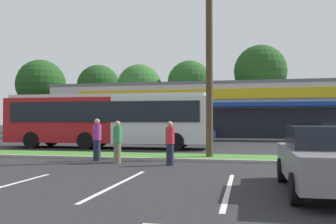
% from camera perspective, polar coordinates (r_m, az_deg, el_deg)
% --- Properties ---
extents(grass_median, '(56.00, 2.20, 0.12)m').
position_cam_1_polar(grass_median, '(16.81, -3.86, -6.85)').
color(grass_median, '#427A2D').
rests_on(grass_median, ground_plane).
extents(curb_lip, '(56.00, 0.24, 0.12)m').
position_cam_1_polar(curb_lip, '(15.64, -5.09, -7.25)').
color(curb_lip, '#99968C').
rests_on(curb_lip, ground_plane).
extents(parking_stripe_2, '(0.12, 4.80, 0.01)m').
position_cam_1_polar(parking_stripe_2, '(9.91, -7.78, -11.02)').
color(parking_stripe_2, silver).
rests_on(parking_stripe_2, ground_plane).
extents(parking_stripe_3, '(0.12, 4.80, 0.01)m').
position_cam_1_polar(parking_stripe_3, '(9.22, 9.36, -11.74)').
color(parking_stripe_3, silver).
rests_on(parking_stripe_3, ground_plane).
extents(storefront_building, '(30.82, 11.60, 5.18)m').
position_cam_1_polar(storefront_building, '(37.36, 7.21, 0.07)').
color(storefront_building, '#BCB7AD').
rests_on(storefront_building, ground_plane).
extents(tree_far_left, '(6.92, 6.92, 10.29)m').
position_cam_1_polar(tree_far_left, '(55.08, -19.13, 4.08)').
color(tree_far_left, '#473323').
rests_on(tree_far_left, ground_plane).
extents(tree_left, '(5.95, 5.95, 9.45)m').
position_cam_1_polar(tree_left, '(52.08, -10.75, 3.94)').
color(tree_left, '#473323').
rests_on(tree_left, ground_plane).
extents(tree_mid_left, '(5.83, 5.83, 8.98)m').
position_cam_1_polar(tree_mid_left, '(47.78, -4.49, 3.90)').
color(tree_mid_left, '#473323').
rests_on(tree_mid_left, ground_plane).
extents(tree_mid, '(5.72, 5.72, 9.44)m').
position_cam_1_polar(tree_mid, '(47.58, 3.38, 4.55)').
color(tree_mid, '#473323').
rests_on(tree_mid, ground_plane).
extents(tree_mid_right, '(6.19, 6.19, 10.62)m').
position_cam_1_polar(tree_mid_right, '(44.94, 14.15, 6.15)').
color(tree_mid_right, '#473323').
rests_on(tree_mid_right, ground_plane).
extents(utility_pole, '(3.11, 2.39, 10.37)m').
position_cam_1_polar(utility_pole, '(16.43, 5.93, 12.25)').
color(utility_pole, '#4C3826').
rests_on(utility_pole, ground_plane).
extents(city_bus, '(12.66, 2.90, 3.25)m').
position_cam_1_polar(city_bus, '(22.74, -9.31, -1.09)').
color(city_bus, '#AD191E').
rests_on(city_bus, ground_plane).
extents(car_2, '(4.76, 1.97, 1.49)m').
position_cam_1_polar(car_2, '(26.83, 2.27, -3.29)').
color(car_2, navy).
rests_on(car_2, ground_plane).
extents(car_4, '(1.93, 4.56, 1.54)m').
position_cam_1_polar(car_4, '(9.34, 23.30, -6.67)').
color(car_4, slate).
rests_on(car_4, ground_plane).
extents(pedestrian_near_bench, '(0.34, 0.34, 1.66)m').
position_cam_1_polar(pedestrian_near_bench, '(14.63, -7.86, -4.61)').
color(pedestrian_near_bench, '#726651').
rests_on(pedestrian_near_bench, ground_plane).
extents(pedestrian_mid, '(0.35, 0.35, 1.75)m').
position_cam_1_polar(pedestrian_mid, '(15.64, -10.98, -4.22)').
color(pedestrian_mid, '#1E2338').
rests_on(pedestrian_mid, ground_plane).
extents(pedestrian_far, '(0.33, 0.33, 1.65)m').
position_cam_1_polar(pedestrian_far, '(13.77, 0.31, -4.85)').
color(pedestrian_far, '#1E2338').
rests_on(pedestrian_far, ground_plane).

